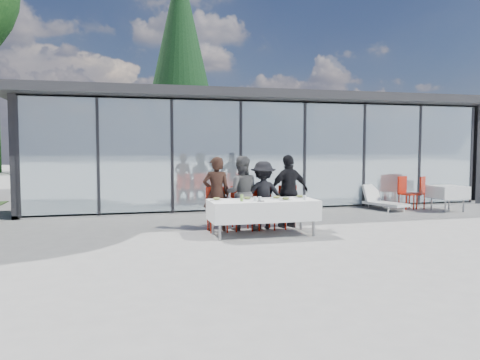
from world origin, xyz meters
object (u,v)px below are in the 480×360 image
plate_b (247,199)px  juice_bottle (242,198)px  conifer_tree (181,57)px  diner_d (289,191)px  diner_b (241,193)px  spare_chair_b (419,191)px  lounger (381,201)px  diner_chair_c (263,205)px  folded_eyeglasses (261,201)px  plate_a (217,199)px  spare_chair_a (405,191)px  dining_table (263,210)px  diner_c (263,195)px  plate_d (300,197)px  diner_chair_a (217,207)px  diner_a (216,194)px  plate_c (276,198)px  diner_chair_d (289,204)px  diner_chair_b (241,206)px  plate_extra (286,199)px  spare_table_right (448,192)px

plate_b → juice_bottle: (-0.18, -0.25, 0.05)m
conifer_tree → diner_d: bearing=-85.4°
diner_b → diner_d: size_ratio=0.99×
spare_chair_b → lounger: size_ratio=0.67×
diner_chair_c → folded_eyeglasses: (-0.37, -1.02, 0.22)m
plate_a → folded_eyeglasses: (0.84, -0.40, -0.02)m
juice_bottle → spare_chair_a: 6.75m
dining_table → folded_eyeglasses: folded_eyeglasses is taller
diner_c → plate_d: diner_c is taller
diner_c → diner_chair_a: bearing=10.4°
diner_a → spare_chair_b: diner_a is taller
plate_a → plate_c: (1.30, -0.02, 0.00)m
diner_d → spare_chair_b: diner_d is taller
diner_c → lounger: size_ratio=1.06×
plate_c → lounger: size_ratio=0.20×
conifer_tree → plate_a: bearing=-94.0°
diner_c → plate_c: bearing=106.9°
plate_b → spare_chair_a: size_ratio=0.30×
folded_eyeglasses → plate_c: bearing=39.0°
diner_chair_d → plate_c: 0.87m
plate_d → diner_chair_c: bearing=137.3°
diner_chair_b → diner_chair_d: same height
diner_chair_b → plate_a: diner_chair_b is taller
diner_a → conifer_tree: size_ratio=0.16×
diner_d → spare_chair_b: size_ratio=1.73×
diner_chair_b → plate_c: (0.61, -0.65, 0.24)m
diner_b → spare_chair_a: diner_b is taller
plate_a → plate_d: 1.86m
diner_c → plate_extra: 0.98m
spare_table_right → spare_chair_b: 0.83m
diner_chair_a → diner_chair_b: (0.56, 0.00, 0.00)m
dining_table → juice_bottle: bearing=-163.7°
spare_chair_b → plate_c: bearing=-153.0°
diner_a → plate_extra: size_ratio=5.71×
diner_chair_b → spare_chair_a: (5.73, 2.29, 0.00)m
plate_extra → plate_b: bearing=157.8°
dining_table → spare_chair_a: size_ratio=2.32×
diner_a → lounger: diner_a is taller
diner_chair_a → diner_chair_d: size_ratio=1.00×
diner_b → conifer_tree: size_ratio=0.16×
plate_c → folded_eyeglasses: plate_c is taller
plate_d → spare_table_right: size_ratio=0.34×
diner_chair_d → juice_bottle: bearing=-146.7°
spare_table_right → conifer_tree: (-6.37, 10.32, 5.43)m
plate_a → plate_d: same height
diner_chair_a → plate_a: size_ratio=3.38×
diner_chair_d → spare_table_right: (5.42, 1.46, 0.02)m
plate_c → folded_eyeglasses: 0.59m
diner_d → spare_chair_a: diner_d is taller
diner_c → plate_c: diner_c is taller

